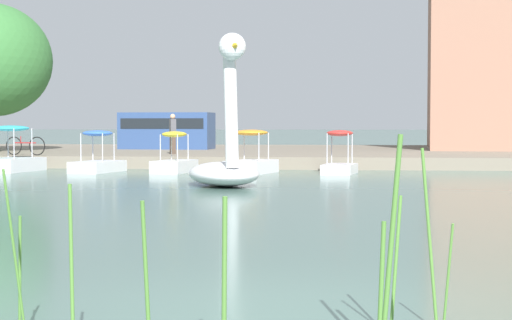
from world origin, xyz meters
TOP-DOWN VIEW (x-y plane):
  - ground_plane at (0.00, 0.00)m, footprint 483.38×483.38m
  - shore_bank_far at (0.00, 32.11)m, footprint 116.68×18.04m
  - swan_boat at (-2.40, 14.93)m, footprint 2.73×3.52m
  - pedal_boat_red at (0.61, 20.83)m, footprint 1.25×1.92m
  - pedal_boat_orange at (-2.33, 20.82)m, footprint 1.73×2.29m
  - pedal_boat_yellow at (-4.99, 21.09)m, footprint 1.35×2.14m
  - pedal_boat_blue at (-7.63, 20.94)m, footprint 1.59×2.31m
  - pedal_boat_cyan at (-10.77, 21.13)m, footprint 1.85×2.52m
  - person_on_path at (-5.97, 25.68)m, footprint 0.30×0.30m
  - bicycle_parked at (-11.34, 23.94)m, footprint 1.71×0.46m
  - parked_van at (-7.62, 32.48)m, footprint 4.43×2.17m
  - reed_clump_foreground at (0.16, -1.44)m, footprint 3.43×1.40m

SIDE VIEW (x-z plane):
  - ground_plane at x=0.00m, z-range 0.00..0.00m
  - shore_bank_far at x=0.00m, z-range 0.00..0.46m
  - pedal_boat_blue at x=-7.63m, z-range -0.31..1.12m
  - pedal_boat_yellow at x=-4.99m, z-range -0.29..1.11m
  - pedal_boat_orange at x=-2.33m, z-range -0.30..1.16m
  - pedal_boat_red at x=0.61m, z-range -0.26..1.18m
  - pedal_boat_cyan at x=-10.77m, z-range -0.33..1.26m
  - reed_clump_foreground at x=0.16m, z-range -0.18..1.41m
  - swan_boat at x=-2.40m, z-range -1.21..2.74m
  - bicycle_parked at x=-11.34m, z-range 0.46..1.18m
  - person_on_path at x=-5.97m, z-range 0.48..2.08m
  - parked_van at x=-7.62m, z-range 0.53..2.26m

